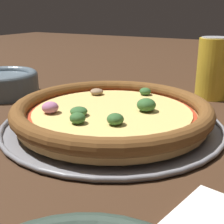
# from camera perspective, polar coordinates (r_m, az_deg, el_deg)

# --- Properties ---
(ground_plane) EXTENTS (3.00, 3.00, 0.00)m
(ground_plane) POSITION_cam_1_polar(r_m,az_deg,el_deg) (0.49, -0.00, -2.69)
(ground_plane) COLOR #3D2616
(pizza_tray) EXTENTS (0.34, 0.34, 0.01)m
(pizza_tray) POSITION_cam_1_polar(r_m,az_deg,el_deg) (0.49, -0.00, -2.24)
(pizza_tray) COLOR gray
(pizza_tray) RESTS_ON ground_plane
(pizza) EXTENTS (0.31, 0.31, 0.04)m
(pizza) POSITION_cam_1_polar(r_m,az_deg,el_deg) (0.49, -0.02, 0.08)
(pizza) COLOR tan
(pizza) RESTS_ON pizza_tray
(bowl_near) EXTENTS (0.15, 0.15, 0.05)m
(bowl_near) POSITION_cam_1_polar(r_m,az_deg,el_deg) (0.71, -19.33, 5.14)
(bowl_near) COLOR slate
(bowl_near) RESTS_ON ground_plane
(beverage_can) EXTENTS (0.07, 0.07, 0.12)m
(beverage_can) POSITION_cam_1_polar(r_m,az_deg,el_deg) (0.67, 18.05, 7.61)
(beverage_can) COLOR gold
(beverage_can) RESTS_ON ground_plane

